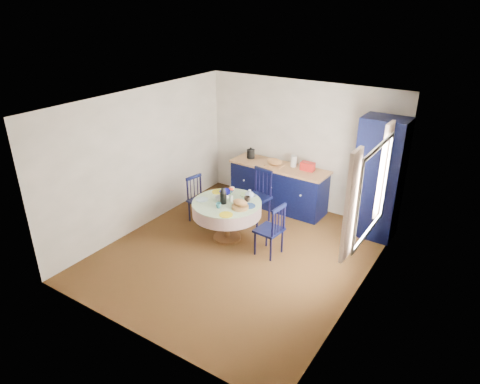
# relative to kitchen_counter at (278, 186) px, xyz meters

# --- Properties ---
(floor) EXTENTS (4.50, 4.50, 0.00)m
(floor) POSITION_rel_kitchen_counter_xyz_m (0.26, -1.90, -0.46)
(floor) COLOR black
(floor) RESTS_ON ground
(ceiling) EXTENTS (4.50, 4.50, 0.00)m
(ceiling) POSITION_rel_kitchen_counter_xyz_m (0.26, -1.90, 2.04)
(ceiling) COLOR white
(ceiling) RESTS_ON wall_back
(wall_back) EXTENTS (4.00, 0.02, 2.50)m
(wall_back) POSITION_rel_kitchen_counter_xyz_m (0.26, 0.35, 0.79)
(wall_back) COLOR white
(wall_back) RESTS_ON floor
(wall_left) EXTENTS (0.02, 4.50, 2.50)m
(wall_left) POSITION_rel_kitchen_counter_xyz_m (-1.74, -1.90, 0.79)
(wall_left) COLOR white
(wall_left) RESTS_ON floor
(wall_right) EXTENTS (0.02, 4.50, 2.50)m
(wall_right) POSITION_rel_kitchen_counter_xyz_m (2.26, -1.90, 0.79)
(wall_right) COLOR white
(wall_right) RESTS_ON floor
(window) EXTENTS (0.10, 1.74, 1.45)m
(window) POSITION_rel_kitchen_counter_xyz_m (2.22, -1.60, 1.07)
(window) COLOR white
(window) RESTS_ON wall_right
(kitchen_counter) EXTENTS (2.00, 0.67, 1.12)m
(kitchen_counter) POSITION_rel_kitchen_counter_xyz_m (0.00, 0.00, 0.00)
(kitchen_counter) COLOR black
(kitchen_counter) RESTS_ON floor
(pantry_cabinet) EXTENTS (0.75, 0.55, 2.12)m
(pantry_cabinet) POSITION_rel_kitchen_counter_xyz_m (1.92, -0.05, 0.60)
(pantry_cabinet) COLOR black
(pantry_cabinet) RESTS_ON floor
(dining_table) EXTENTS (1.18, 1.18, 0.99)m
(dining_table) POSITION_rel_kitchen_counter_xyz_m (-0.13, -1.60, 0.14)
(dining_table) COLOR #543118
(dining_table) RESTS_ON floor
(chair_left) EXTENTS (0.44, 0.45, 0.87)m
(chair_left) POSITION_rel_kitchen_counter_xyz_m (-0.97, -1.31, -0.01)
(chair_left) COLOR black
(chair_left) RESTS_ON floor
(chair_far) EXTENTS (0.52, 0.50, 1.01)m
(chair_far) POSITION_rel_kitchen_counter_xyz_m (-0.05, -0.72, 0.05)
(chair_far) COLOR black
(chair_far) RESTS_ON floor
(chair_right) EXTENTS (0.42, 0.44, 0.91)m
(chair_right) POSITION_rel_kitchen_counter_xyz_m (0.74, -1.62, 0.00)
(chair_right) COLOR black
(chair_right) RESTS_ON floor
(mug_a) EXTENTS (0.12, 0.12, 0.09)m
(mug_a) POSITION_rel_kitchen_counter_xyz_m (-0.29, -1.62, 0.30)
(mug_a) COLOR silver
(mug_a) RESTS_ON dining_table
(mug_b) EXTENTS (0.09, 0.09, 0.09)m
(mug_b) POSITION_rel_kitchen_counter_xyz_m (-0.13, -1.85, 0.30)
(mug_b) COLOR #31727F
(mug_b) RESTS_ON dining_table
(mug_c) EXTENTS (0.11, 0.11, 0.09)m
(mug_c) POSITION_rel_kitchen_counter_xyz_m (0.14, -1.39, 0.30)
(mug_c) COLOR black
(mug_c) RESTS_ON dining_table
(mug_d) EXTENTS (0.09, 0.09, 0.08)m
(mug_d) POSITION_rel_kitchen_counter_xyz_m (-0.31, -1.19, 0.30)
(mug_d) COLOR silver
(mug_d) RESTS_ON dining_table
(cobalt_bowl) EXTENTS (0.23, 0.23, 0.06)m
(cobalt_bowl) POSITION_rel_kitchen_counter_xyz_m (-0.34, -1.32, 0.28)
(cobalt_bowl) COLOR navy
(cobalt_bowl) RESTS_ON dining_table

